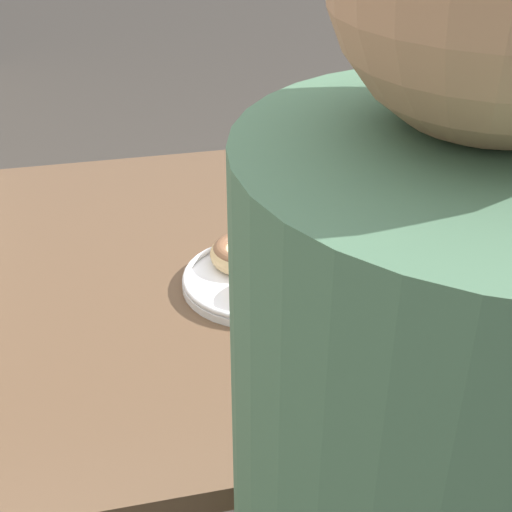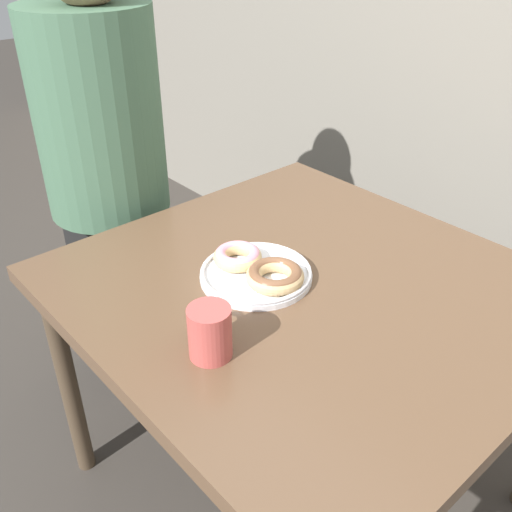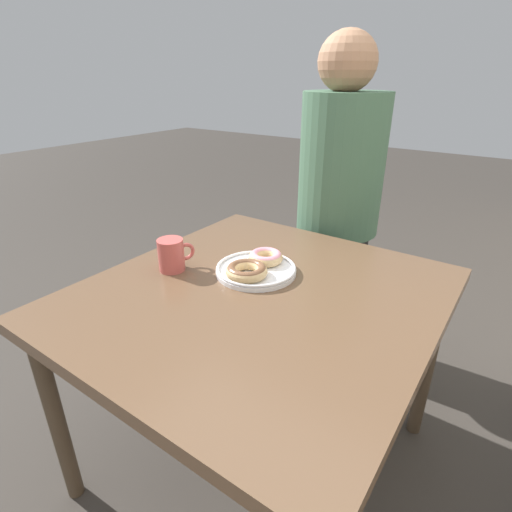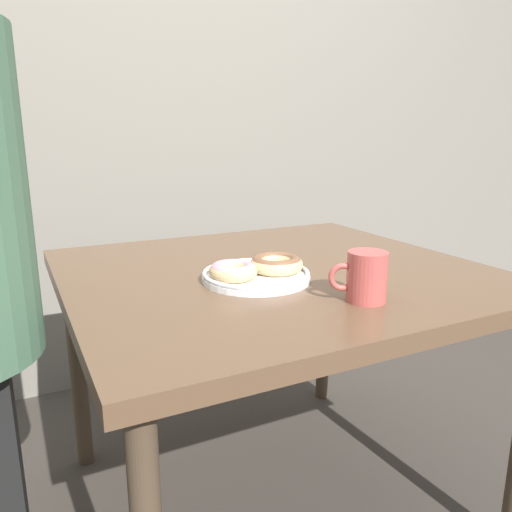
{
  "view_description": "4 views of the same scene",
  "coord_description": "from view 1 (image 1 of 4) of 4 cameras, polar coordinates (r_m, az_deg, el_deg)",
  "views": [
    {
      "loc": [
        -1.11,
        0.3,
        1.4
      ],
      "look_at": [
        -0.09,
        0.07,
        0.77
      ],
      "focal_mm": 50.0,
      "sensor_mm": 36.0,
      "label": 1
    },
    {
      "loc": [
        0.73,
        -0.65,
        1.44
      ],
      "look_at": [
        -0.09,
        0.07,
        0.77
      ],
      "focal_mm": 40.0,
      "sensor_mm": 36.0,
      "label": 2
    },
    {
      "loc": [
        0.85,
        0.73,
        1.29
      ],
      "look_at": [
        -0.09,
        0.07,
        0.77
      ],
      "focal_mm": 28.0,
      "sensor_mm": 36.0,
      "label": 3
    },
    {
      "loc": [
        -0.61,
        -0.95,
        1.05
      ],
      "look_at": [
        -0.09,
        0.07,
        0.77
      ],
      "focal_mm": 35.0,
      "sensor_mm": 36.0,
      "label": 4
    }
  ],
  "objects": [
    {
      "name": "ground_plane",
      "position": [
        1.81,
        1.7,
        -19.38
      ],
      "size": [
        14.0,
        14.0,
        0.0
      ],
      "primitive_type": "plane",
      "color": "#38332D"
    },
    {
      "name": "dining_table",
      "position": [
        1.36,
        -3.99,
        -3.08
      ],
      "size": [
        1.05,
        0.98,
        0.71
      ],
      "color": "brown",
      "rests_on": "ground_plane"
    },
    {
      "name": "coffee_mug",
      "position": [
        1.4,
        8.25,
        3.71
      ],
      "size": [
        0.11,
        0.08,
        0.11
      ],
      "color": "#B74C47",
      "rests_on": "dining_table"
    },
    {
      "name": "donut_plate",
      "position": [
        1.24,
        -0.07,
        -1.35
      ],
      "size": [
        0.29,
        0.26,
        0.05
      ],
      "color": "white",
      "rests_on": "dining_table"
    }
  ]
}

